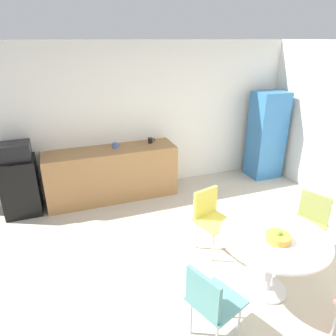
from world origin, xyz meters
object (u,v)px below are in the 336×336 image
at_px(mini_fridge, 21,186).
at_px(chair_olive, 310,218).
at_px(mug_white, 150,140).
at_px(mug_green, 115,145).
at_px(locker_cabinet, 266,135).
at_px(round_table, 273,246).
at_px(fruit_bowl, 278,237).
at_px(chair_teal, 210,299).
at_px(chair_yellow, 210,213).
at_px(microwave, 14,151).

bearing_deg(mini_fridge, chair_olive, -34.24).
xyz_separation_m(mug_white, mug_green, (-0.64, -0.06, 0.00)).
height_order(locker_cabinet, round_table, locker_cabinet).
relative_size(chair_olive, mug_white, 6.43).
height_order(round_table, fruit_bowl, fruit_bowl).
bearing_deg(round_table, locker_cabinet, 55.08).
distance_m(round_table, chair_teal, 0.98).
distance_m(locker_cabinet, fruit_bowl, 3.37).
bearing_deg(chair_yellow, chair_teal, -117.39).
height_order(mini_fridge, locker_cabinet, locker_cabinet).
bearing_deg(chair_teal, mini_fridge, 118.65).
xyz_separation_m(microwave, fruit_bowl, (2.62, -2.88, -0.27)).
xyz_separation_m(locker_cabinet, chair_yellow, (-2.14, -1.76, -0.33)).
xyz_separation_m(round_table, chair_olive, (0.89, 0.40, -0.08)).
bearing_deg(chair_yellow, round_table, -75.15).
bearing_deg(fruit_bowl, mug_white, 98.20).
distance_m(locker_cabinet, mug_white, 2.34).
distance_m(fruit_bowl, mug_white, 3.00).
bearing_deg(mini_fridge, chair_teal, -61.35).
bearing_deg(chair_teal, microwave, 118.65).
xyz_separation_m(chair_yellow, chair_teal, (-0.67, -1.29, 0.00)).
height_order(locker_cabinet, mug_green, locker_cabinet).
xyz_separation_m(mini_fridge, chair_olive, (3.53, -2.40, 0.07)).
height_order(chair_teal, mug_green, mug_green).
bearing_deg(mug_white, chair_yellow, -84.26).
distance_m(mini_fridge, round_table, 3.85).
xyz_separation_m(chair_yellow, mug_green, (-0.84, 1.89, 0.43)).
bearing_deg(fruit_bowl, chair_yellow, 102.81).
distance_m(mug_white, mug_green, 0.65).
xyz_separation_m(microwave, mug_white, (2.19, 0.09, -0.10)).
xyz_separation_m(microwave, chair_teal, (1.72, -3.14, -0.52)).
bearing_deg(microwave, mug_green, 1.19).
distance_m(chair_teal, mug_green, 3.21).
xyz_separation_m(mini_fridge, locker_cabinet, (4.52, -0.10, 0.39)).
height_order(chair_yellow, mug_white, mug_white).
relative_size(microwave, mug_white, 3.72).
relative_size(mini_fridge, chair_teal, 1.10).
bearing_deg(mug_green, locker_cabinet, -2.54).
height_order(microwave, round_table, microwave).
bearing_deg(microwave, round_table, -46.76).
relative_size(fruit_bowl, mug_white, 1.95).
distance_m(chair_olive, chair_yellow, 1.27).
bearing_deg(chair_teal, chair_yellow, 62.61).
height_order(microwave, fruit_bowl, microwave).
relative_size(mini_fridge, chair_yellow, 1.10).
bearing_deg(mug_white, round_table, -81.23).
bearing_deg(mug_green, round_table, -68.97).
xyz_separation_m(chair_olive, chair_yellow, (-1.14, 0.54, 0.00)).
xyz_separation_m(locker_cabinet, mug_green, (-2.98, 0.13, 0.10)).
relative_size(mini_fridge, mug_green, 7.08).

